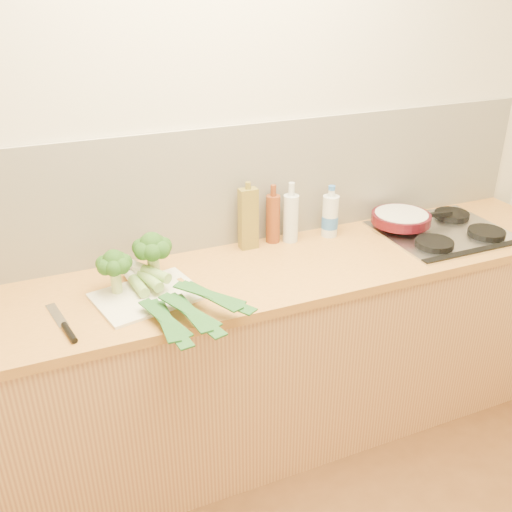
{
  "coord_description": "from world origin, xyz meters",
  "views": [
    {
      "loc": [
        -0.77,
        -0.73,
        2.01
      ],
      "look_at": [
        0.01,
        1.1,
        1.02
      ],
      "focal_mm": 40.0,
      "sensor_mm": 36.0,
      "label": 1
    }
  ],
  "objects": [
    {
      "name": "room_shell",
      "position": [
        0.0,
        1.49,
        1.17
      ],
      "size": [
        3.5,
        3.5,
        3.5
      ],
      "color": "beige",
      "rests_on": "ground"
    },
    {
      "name": "counter",
      "position": [
        0.0,
        1.2,
        0.45
      ],
      "size": [
        3.2,
        0.62,
        0.9
      ],
      "color": "tan",
      "rests_on": "ground"
    },
    {
      "name": "gas_hob",
      "position": [
        1.02,
        1.2,
        0.91
      ],
      "size": [
        0.58,
        0.5,
        0.04
      ],
      "color": "silver",
      "rests_on": "counter"
    },
    {
      "name": "chopping_board",
      "position": [
        -0.41,
        1.16,
        0.91
      ],
      "size": [
        0.43,
        0.36,
        0.01
      ],
      "primitive_type": "cube",
      "rotation": [
        0.0,
        0.0,
        0.22
      ],
      "color": "white",
      "rests_on": "counter"
    },
    {
      "name": "broccoli_left",
      "position": [
        -0.52,
        1.22,
        1.03
      ],
      "size": [
        0.14,
        0.14,
        0.18
      ],
      "color": "#B0C472",
      "rests_on": "chopping_board"
    },
    {
      "name": "broccoli_right",
      "position": [
        -0.36,
        1.26,
        1.05
      ],
      "size": [
        0.15,
        0.16,
        0.2
      ],
      "color": "#B0C472",
      "rests_on": "chopping_board"
    },
    {
      "name": "leek_front",
      "position": [
        -0.43,
        1.11,
        0.93
      ],
      "size": [
        0.14,
        0.64,
        0.04
      ],
      "rotation": [
        0.0,
        0.0,
        0.12
      ],
      "color": "white",
      "rests_on": "chopping_board"
    },
    {
      "name": "leek_mid",
      "position": [
        -0.37,
        1.12,
        0.95
      ],
      "size": [
        0.22,
        0.66,
        0.04
      ],
      "rotation": [
        0.0,
        0.0,
        0.25
      ],
      "color": "white",
      "rests_on": "chopping_board"
    },
    {
      "name": "leek_back",
      "position": [
        -0.32,
        1.13,
        0.97
      ],
      "size": [
        0.36,
        0.57,
        0.04
      ],
      "rotation": [
        0.0,
        0.0,
        0.53
      ],
      "color": "white",
      "rests_on": "chopping_board"
    },
    {
      "name": "chefs_knife",
      "position": [
        -0.73,
        1.05,
        0.91
      ],
      "size": [
        0.08,
        0.3,
        0.02
      ],
      "rotation": [
        0.0,
        0.0,
        0.18
      ],
      "color": "silver",
      "rests_on": "counter"
    },
    {
      "name": "skillet",
      "position": [
        0.86,
        1.31,
        0.96
      ],
      "size": [
        0.41,
        0.28,
        0.05
      ],
      "rotation": [
        0.0,
        0.0,
        -0.14
      ],
      "color": "#450B13",
      "rests_on": "gas_hob"
    },
    {
      "name": "oil_tin",
      "position": [
        0.11,
        1.42,
        1.04
      ],
      "size": [
        0.08,
        0.05,
        0.31
      ],
      "color": "olive",
      "rests_on": "counter"
    },
    {
      "name": "glass_bottle",
      "position": [
        0.31,
        1.41,
        1.02
      ],
      "size": [
        0.07,
        0.07,
        0.28
      ],
      "color": "silver",
      "rests_on": "counter"
    },
    {
      "name": "amber_bottle",
      "position": [
        0.24,
        1.43,
        1.02
      ],
      "size": [
        0.06,
        0.06,
        0.27
      ],
      "color": "brown",
      "rests_on": "counter"
    },
    {
      "name": "water_bottle",
      "position": [
        0.51,
        1.39,
        0.99
      ],
      "size": [
        0.08,
        0.08,
        0.23
      ],
      "color": "silver",
      "rests_on": "counter"
    }
  ]
}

